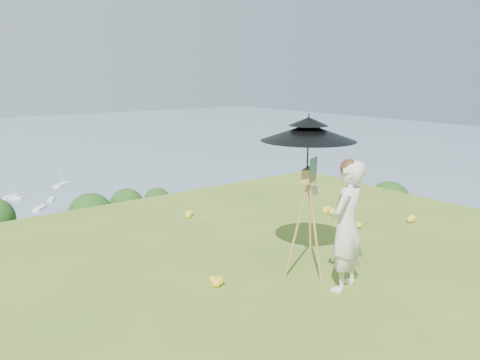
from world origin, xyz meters
TOP-DOWN VIEW (x-y plane):
  - wildflowers at (0.00, 0.25)m, footprint 10.00×10.50m
  - painter at (1.63, 0.91)m, footprint 0.75×0.61m
  - field_easel at (1.51, 1.52)m, footprint 0.89×0.89m
  - sun_umbrella at (1.50, 1.54)m, footprint 1.69×1.69m
  - painter_cap at (1.63, 0.91)m, footprint 0.31×0.33m

SIDE VIEW (x-z plane):
  - wildflowers at x=0.00m, z-range 0.00..0.12m
  - field_easel at x=1.51m, z-range 0.00..1.74m
  - painter at x=1.63m, z-range 0.00..1.78m
  - painter_cap at x=1.63m, z-range 1.68..1.78m
  - sun_umbrella at x=1.50m, z-range 1.43..2.35m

